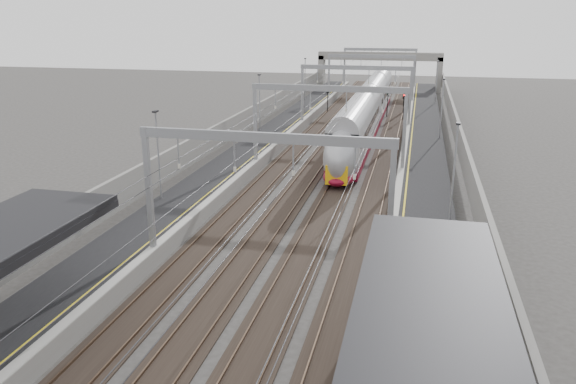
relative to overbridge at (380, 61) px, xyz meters
The scene contains 11 objects.
platform_left 55.79m from the overbridge, 98.28° to the right, with size 4.00×120.00×1.00m, color black.
platform_right 55.79m from the overbridge, 81.72° to the right, with size 4.00×120.00×1.00m, color black.
tracks 55.25m from the overbridge, 90.00° to the right, with size 11.40×140.00×0.20m.
overhead_line 48.39m from the overbridge, 90.00° to the right, with size 13.00×140.00×6.60m.
overbridge is the anchor object (origin of this frame).
wall_left 56.25m from the overbridge, 101.51° to the right, with size 0.30×120.00×3.20m, color gray.
wall_right 56.25m from the overbridge, 78.49° to the right, with size 0.30×120.00×3.20m, color gray.
train 39.50m from the overbridge, 87.82° to the right, with size 2.75×50.19×4.35m.
signal_green 26.28m from the overbridge, 101.48° to the right, with size 0.32×0.32×3.48m.
signal_red_near 27.61m from the overbridge, 83.31° to the right, with size 0.32×0.32×3.48m.
signal_red_far 29.98m from the overbridge, 79.57° to the right, with size 0.32×0.32×3.48m.
Camera 1 is at (7.24, -3.86, 12.98)m, focal length 35.00 mm.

